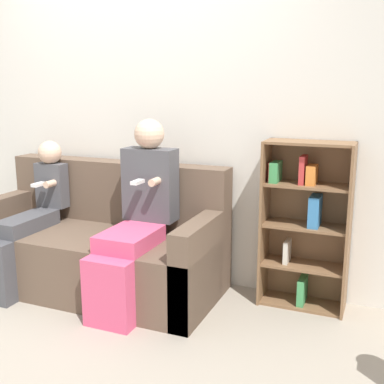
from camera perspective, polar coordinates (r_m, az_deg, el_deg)
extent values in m
plane|color=#9E9384|center=(3.39, -13.64, -14.41)|extent=(14.00, 14.00, 0.00)
cube|color=silver|center=(3.86, -6.04, 8.89)|extent=(10.00, 0.06, 2.55)
cube|color=brown|center=(3.66, -12.05, -8.41)|extent=(1.85, 0.65, 0.45)
cube|color=brown|center=(3.92, -8.73, -3.14)|extent=(1.85, 0.19, 0.93)
cube|color=brown|center=(3.24, 0.64, -9.08)|extent=(0.14, 0.65, 0.65)
cube|color=#DB4C75|center=(3.16, -9.90, -11.81)|extent=(0.32, 0.12, 0.45)
cube|color=#DB4C75|center=(3.28, -7.39, -5.51)|extent=(0.32, 0.45, 0.11)
cube|color=#4C4C51|center=(3.47, -4.96, 0.91)|extent=(0.38, 0.17, 0.52)
sphere|color=beige|center=(3.41, -5.08, 6.85)|extent=(0.21, 0.21, 0.21)
cylinder|color=beige|center=(3.29, -4.45, 1.21)|extent=(0.05, 0.10, 0.05)
cube|color=white|center=(3.30, -6.47, 1.19)|extent=(0.05, 0.12, 0.02)
cube|color=#47474C|center=(3.82, -18.99, -3.51)|extent=(0.21, 0.51, 0.11)
cube|color=#4C4C51|center=(4.00, -16.27, 0.79)|extent=(0.25, 0.11, 0.35)
sphere|color=beige|center=(3.96, -16.51, 4.52)|extent=(0.18, 0.18, 0.18)
cylinder|color=beige|center=(3.87, -16.49, 0.93)|extent=(0.05, 0.10, 0.05)
cube|color=white|center=(3.87, -17.74, 0.86)|extent=(0.05, 0.12, 0.02)
cube|color=brown|center=(3.43, 8.61, -3.50)|extent=(0.02, 0.27, 1.16)
cube|color=brown|center=(3.34, 18.10, -4.40)|extent=(0.02, 0.27, 1.16)
cube|color=brown|center=(3.50, 13.65, -3.40)|extent=(0.59, 0.02, 1.16)
cube|color=brown|center=(3.57, 12.83, -12.74)|extent=(0.55, 0.24, 0.02)
cube|color=brown|center=(3.46, 13.06, -8.48)|extent=(0.55, 0.24, 0.02)
cube|color=brown|center=(3.37, 13.29, -3.96)|extent=(0.55, 0.24, 0.02)
cube|color=brown|center=(3.31, 13.54, 0.77)|extent=(0.55, 0.24, 0.02)
cube|color=brown|center=(3.26, 13.80, 5.67)|extent=(0.55, 0.24, 0.02)
cube|color=#429956|center=(3.33, 9.89, 2.39)|extent=(0.06, 0.16, 0.14)
cube|color=#C63838|center=(3.34, 9.57, 2.38)|extent=(0.04, 0.13, 0.13)
cube|color=teal|center=(3.34, 14.38, -2.18)|extent=(0.07, 0.18, 0.21)
cube|color=#C63838|center=(3.29, 13.03, 2.60)|extent=(0.03, 0.14, 0.19)
cube|color=orange|center=(3.29, 14.02, 2.00)|extent=(0.06, 0.14, 0.13)
cube|color=#429956|center=(3.53, 12.94, -11.25)|extent=(0.05, 0.18, 0.19)
cube|color=beige|center=(3.45, 11.21, -6.88)|extent=(0.03, 0.14, 0.16)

